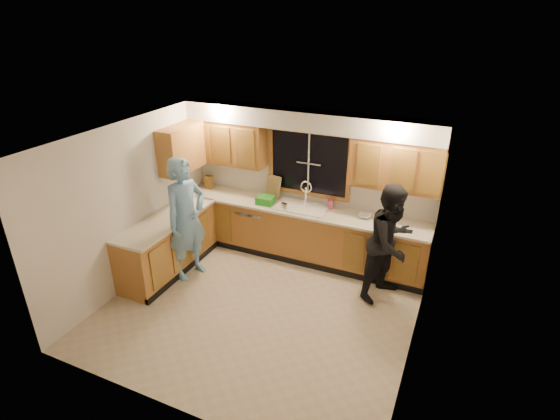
{
  "coord_description": "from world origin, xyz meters",
  "views": [
    {
      "loc": [
        2.35,
        -4.5,
        3.94
      ],
      "look_at": [
        0.04,
        0.65,
        1.29
      ],
      "focal_mm": 28.0,
      "sensor_mm": 36.0,
      "label": 1
    }
  ],
  "objects_px": {
    "dish_crate": "(266,200)",
    "man": "(186,219)",
    "dishwasher": "(256,226)",
    "woman": "(391,243)",
    "knife_block": "(209,182)",
    "bowl": "(365,216)",
    "soap_bottle": "(331,202)",
    "sink": "(301,211)",
    "stove": "(145,262)"
  },
  "relations": [
    {
      "from": "sink",
      "to": "woman",
      "type": "xyz_separation_m",
      "value": [
        1.58,
        -0.52,
        0.02
      ]
    },
    {
      "from": "man",
      "to": "woman",
      "type": "bearing_deg",
      "value": -61.57
    },
    {
      "from": "soap_bottle",
      "to": "woman",
      "type": "bearing_deg",
      "value": -31.63
    },
    {
      "from": "dishwasher",
      "to": "knife_block",
      "type": "xyz_separation_m",
      "value": [
        -1.0,
        0.12,
        0.63
      ]
    },
    {
      "from": "knife_block",
      "to": "soap_bottle",
      "type": "xyz_separation_m",
      "value": [
        2.29,
        0.08,
        -0.01
      ]
    },
    {
      "from": "man",
      "to": "stove",
      "type": "bearing_deg",
      "value": 160.7
    },
    {
      "from": "sink",
      "to": "stove",
      "type": "bearing_deg",
      "value": -134.61
    },
    {
      "from": "sink",
      "to": "dish_crate",
      "type": "distance_m",
      "value": 0.63
    },
    {
      "from": "dishwasher",
      "to": "bowl",
      "type": "relative_size",
      "value": 3.93
    },
    {
      "from": "dishwasher",
      "to": "man",
      "type": "relative_size",
      "value": 0.42
    },
    {
      "from": "stove",
      "to": "man",
      "type": "height_order",
      "value": "man"
    },
    {
      "from": "dishwasher",
      "to": "bowl",
      "type": "distance_m",
      "value": 1.96
    },
    {
      "from": "dish_crate",
      "to": "soap_bottle",
      "type": "xyz_separation_m",
      "value": [
        1.06,
        0.27,
        0.04
      ]
    },
    {
      "from": "bowl",
      "to": "soap_bottle",
      "type": "bearing_deg",
      "value": 168.95
    },
    {
      "from": "dish_crate",
      "to": "bowl",
      "type": "relative_size",
      "value": 1.32
    },
    {
      "from": "soap_bottle",
      "to": "man",
      "type": "bearing_deg",
      "value": -142.41
    },
    {
      "from": "stove",
      "to": "knife_block",
      "type": "height_order",
      "value": "knife_block"
    },
    {
      "from": "sink",
      "to": "woman",
      "type": "bearing_deg",
      "value": -18.15
    },
    {
      "from": "dishwasher",
      "to": "man",
      "type": "xyz_separation_m",
      "value": [
        -0.55,
        -1.22,
        0.57
      ]
    },
    {
      "from": "sink",
      "to": "dishwasher",
      "type": "xyz_separation_m",
      "value": [
        -0.85,
        -0.01,
        -0.45
      ]
    },
    {
      "from": "man",
      "to": "dish_crate",
      "type": "relative_size",
      "value": 7.16
    },
    {
      "from": "dishwasher",
      "to": "man",
      "type": "bearing_deg",
      "value": -114.33
    },
    {
      "from": "man",
      "to": "soap_bottle",
      "type": "xyz_separation_m",
      "value": [
        1.85,
        1.42,
        0.04
      ]
    },
    {
      "from": "dishwasher",
      "to": "soap_bottle",
      "type": "xyz_separation_m",
      "value": [
        1.29,
        0.2,
        0.61
      ]
    },
    {
      "from": "man",
      "to": "sink",
      "type": "bearing_deg",
      "value": -33.77
    },
    {
      "from": "sink",
      "to": "knife_block",
      "type": "height_order",
      "value": "sink"
    },
    {
      "from": "dishwasher",
      "to": "soap_bottle",
      "type": "bearing_deg",
      "value": 8.63
    },
    {
      "from": "stove",
      "to": "soap_bottle",
      "type": "relative_size",
      "value": 4.29
    },
    {
      "from": "man",
      "to": "knife_block",
      "type": "relative_size",
      "value": 8.25
    },
    {
      "from": "dish_crate",
      "to": "soap_bottle",
      "type": "bearing_deg",
      "value": 14.35
    },
    {
      "from": "dishwasher",
      "to": "man",
      "type": "height_order",
      "value": "man"
    },
    {
      "from": "soap_bottle",
      "to": "dishwasher",
      "type": "bearing_deg",
      "value": -171.37
    },
    {
      "from": "stove",
      "to": "dish_crate",
      "type": "height_order",
      "value": "dish_crate"
    },
    {
      "from": "sink",
      "to": "soap_bottle",
      "type": "height_order",
      "value": "sink"
    },
    {
      "from": "woman",
      "to": "man",
      "type": "bearing_deg",
      "value": 130.13
    },
    {
      "from": "sink",
      "to": "dishwasher",
      "type": "bearing_deg",
      "value": -179.01
    },
    {
      "from": "sink",
      "to": "stove",
      "type": "xyz_separation_m",
      "value": [
        -1.8,
        -1.82,
        -0.41
      ]
    },
    {
      "from": "knife_block",
      "to": "soap_bottle",
      "type": "relative_size",
      "value": 1.14
    },
    {
      "from": "dish_crate",
      "to": "man",
      "type": "bearing_deg",
      "value": -124.43
    },
    {
      "from": "woman",
      "to": "dish_crate",
      "type": "distance_m",
      "value": 2.23
    },
    {
      "from": "knife_block",
      "to": "dishwasher",
      "type": "bearing_deg",
      "value": -3.35
    },
    {
      "from": "knife_block",
      "to": "bowl",
      "type": "xyz_separation_m",
      "value": [
        2.89,
        -0.04,
        -0.09
      ]
    },
    {
      "from": "stove",
      "to": "bowl",
      "type": "bearing_deg",
      "value": 33.65
    },
    {
      "from": "soap_bottle",
      "to": "sink",
      "type": "bearing_deg",
      "value": -157.68
    },
    {
      "from": "stove",
      "to": "man",
      "type": "xyz_separation_m",
      "value": [
        0.4,
        0.59,
        0.53
      ]
    },
    {
      "from": "soap_bottle",
      "to": "bowl",
      "type": "bearing_deg",
      "value": -11.05
    },
    {
      "from": "stove",
      "to": "soap_bottle",
      "type": "bearing_deg",
      "value": 41.82
    },
    {
      "from": "stove",
      "to": "bowl",
      "type": "relative_size",
      "value": 4.32
    },
    {
      "from": "dishwasher",
      "to": "dish_crate",
      "type": "bearing_deg",
      "value": -17.59
    },
    {
      "from": "woman",
      "to": "bowl",
      "type": "distance_m",
      "value": 0.79
    }
  ]
}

